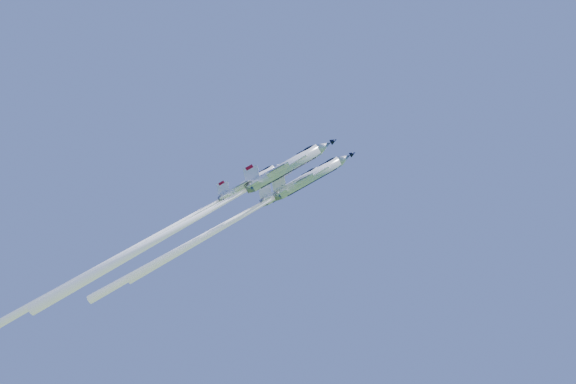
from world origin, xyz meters
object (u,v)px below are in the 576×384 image
at_px(jet_right, 191,221).
at_px(jet_slot, 148,240).
at_px(jet_left, 218,228).
at_px(jet_lead, 248,213).

distance_m(jet_right, jet_slot, 9.54).
xyz_separation_m(jet_left, jet_right, (0.02, -9.38, 0.29)).
bearing_deg(jet_right, jet_left, 160.90).
bearing_deg(jet_slot, jet_left, 117.88).
bearing_deg(jet_left, jet_right, -19.10).
xyz_separation_m(jet_right, jet_slot, (-8.99, -0.27, -3.18)).
xyz_separation_m(jet_lead, jet_right, (-7.40, -7.46, -2.00)).
bearing_deg(jet_left, jet_slot, -62.12).
bearing_deg(jet_right, jet_lead, 116.03).
bearing_deg(jet_slot, jet_lead, 96.05).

